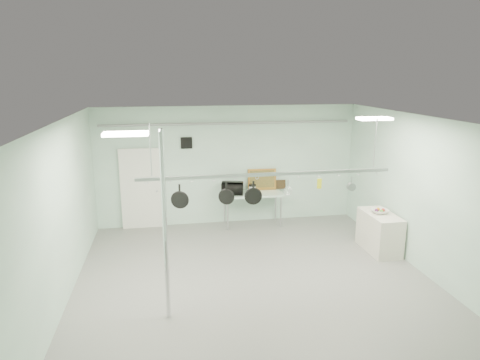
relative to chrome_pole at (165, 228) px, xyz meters
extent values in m
plane|color=gray|center=(1.70, 0.60, -1.60)|extent=(8.00, 8.00, 0.00)
cube|color=silver|center=(1.70, 0.60, 1.59)|extent=(7.00, 8.00, 0.02)
cube|color=silver|center=(1.70, 4.59, 0.00)|extent=(7.00, 0.02, 3.20)
cube|color=silver|center=(5.19, 0.60, 0.00)|extent=(0.02, 8.00, 3.20)
cube|color=silver|center=(-0.60, 4.54, -0.55)|extent=(1.10, 0.10, 2.20)
cube|color=black|center=(0.60, 4.57, 0.65)|extent=(0.30, 0.04, 0.30)
cylinder|color=gray|center=(1.70, 4.50, 1.15)|extent=(6.60, 0.07, 0.07)
cylinder|color=silver|center=(0.00, 0.00, 0.00)|extent=(0.08, 0.08, 3.20)
cube|color=#B6D6BE|center=(2.30, 4.20, -0.72)|extent=(1.60, 0.70, 0.05)
cylinder|color=#B7B7BC|center=(1.58, 3.92, -1.17)|extent=(0.04, 0.04, 0.86)
cylinder|color=#B7B7BC|center=(1.58, 4.48, -1.17)|extent=(0.04, 0.04, 0.86)
cylinder|color=#B7B7BC|center=(3.02, 3.92, -1.17)|extent=(0.04, 0.04, 0.86)
cylinder|color=#B7B7BC|center=(3.02, 4.48, -1.17)|extent=(0.04, 0.04, 0.86)
cube|color=beige|center=(4.85, 2.00, -1.15)|extent=(0.60, 1.20, 0.90)
cube|color=#B7B7BC|center=(1.90, 0.90, 0.60)|extent=(4.80, 0.06, 0.06)
cylinder|color=#B7B7BC|center=(-0.20, 0.90, 1.10)|extent=(0.02, 0.02, 0.94)
cylinder|color=#B7B7BC|center=(4.00, 0.90, 1.10)|extent=(0.02, 0.02, 0.94)
cube|color=white|center=(-0.50, -0.20, 1.56)|extent=(0.65, 0.30, 0.05)
cube|color=white|center=(4.10, 1.20, 1.56)|extent=(0.65, 0.30, 0.05)
imported|color=black|center=(1.76, 4.21, -0.54)|extent=(0.63, 0.49, 0.31)
cylinder|color=silver|center=(2.27, 4.07, -0.58)|extent=(0.21, 0.21, 0.23)
cube|color=#B97831|center=(2.62, 4.50, -0.41)|extent=(0.79, 0.17, 0.58)
cube|color=#2E2110|center=(3.14, 4.50, -0.57)|extent=(0.30, 0.09, 0.25)
imported|color=silver|center=(4.84, 2.04, -0.65)|extent=(0.39, 0.39, 0.09)
camera|label=1|loc=(0.07, -6.59, 2.41)|focal=32.00mm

